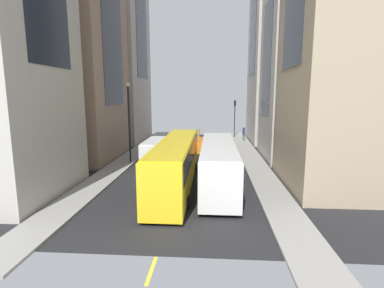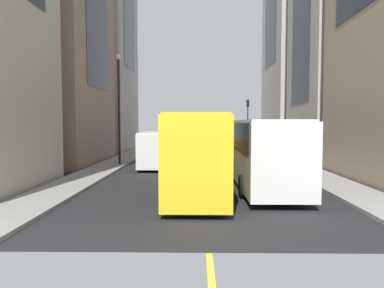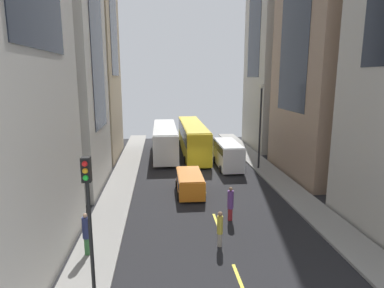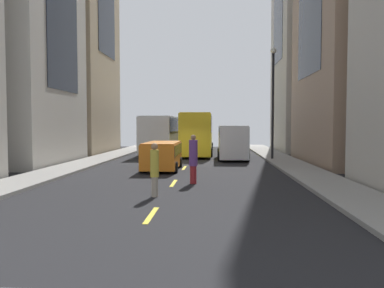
{
  "view_description": "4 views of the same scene",
  "coord_description": "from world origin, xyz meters",
  "px_view_note": "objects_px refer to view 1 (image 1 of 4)",
  "views": [
    {
      "loc": [
        -2.42,
        31.86,
        7.1
      ],
      "look_at": [
        -0.38,
        2.65,
        2.14
      ],
      "focal_mm": 27.64,
      "sensor_mm": 36.0,
      "label": 1
    },
    {
      "loc": [
        0.28,
        28.68,
        3.24
      ],
      "look_at": [
        0.7,
        2.87,
        1.69
      ],
      "focal_mm": 33.55,
      "sensor_mm": 36.0,
      "label": 2
    },
    {
      "loc": [
        -3.35,
        -28.07,
        8.84
      ],
      "look_at": [
        -0.12,
        5.56,
        1.98
      ],
      "focal_mm": 30.71,
      "sensor_mm": 36.0,
      "label": 3
    },
    {
      "loc": [
        1.81,
        -25.64,
        2.61
      ],
      "look_at": [
        0.19,
        1.77,
        1.23
      ],
      "focal_mm": 35.1,
      "sensor_mm": 36.0,
      "label": 4
    }
  ],
  "objects_px": {
    "pedestrian_crossing_mid": "(244,133)",
    "pedestrian_waiting_curb": "(189,137)",
    "car_orange_0": "(202,145)",
    "pedestrian_crossing_near": "(199,135)",
    "city_bus_white": "(218,161)",
    "streetcar_yellow": "(176,159)",
    "traffic_light_near_corner": "(235,112)",
    "delivery_van_white": "(156,150)"
  },
  "relations": [
    {
      "from": "streetcar_yellow",
      "to": "delivery_van_white",
      "type": "height_order",
      "value": "streetcar_yellow"
    },
    {
      "from": "traffic_light_near_corner",
      "to": "pedestrian_waiting_curb",
      "type": "bearing_deg",
      "value": 47.66
    },
    {
      "from": "streetcar_yellow",
      "to": "pedestrian_crossing_mid",
      "type": "relative_size",
      "value": 6.76
    },
    {
      "from": "city_bus_white",
      "to": "pedestrian_waiting_curb",
      "type": "height_order",
      "value": "city_bus_white"
    },
    {
      "from": "city_bus_white",
      "to": "delivery_van_white",
      "type": "distance_m",
      "value": 8.81
    },
    {
      "from": "pedestrian_crossing_near",
      "to": "city_bus_white",
      "type": "bearing_deg",
      "value": 68.77
    },
    {
      "from": "pedestrian_crossing_near",
      "to": "traffic_light_near_corner",
      "type": "bearing_deg",
      "value": -170.05
    },
    {
      "from": "pedestrian_crossing_mid",
      "to": "traffic_light_near_corner",
      "type": "xyz_separation_m",
      "value": [
        1.12,
        -3.99,
        2.98
      ]
    },
    {
      "from": "streetcar_yellow",
      "to": "pedestrian_waiting_curb",
      "type": "xyz_separation_m",
      "value": [
        0.54,
        -18.78,
        -0.97
      ]
    },
    {
      "from": "streetcar_yellow",
      "to": "pedestrian_waiting_curb",
      "type": "distance_m",
      "value": 18.81
    },
    {
      "from": "car_orange_0",
      "to": "pedestrian_crossing_mid",
      "type": "relative_size",
      "value": 2.05
    },
    {
      "from": "delivery_van_white",
      "to": "streetcar_yellow",
      "type": "bearing_deg",
      "value": 113.43
    },
    {
      "from": "city_bus_white",
      "to": "traffic_light_near_corner",
      "type": "relative_size",
      "value": 2.16
    },
    {
      "from": "pedestrian_crossing_mid",
      "to": "pedestrian_waiting_curb",
      "type": "bearing_deg",
      "value": 7.85
    },
    {
      "from": "pedestrian_crossing_near",
      "to": "pedestrian_waiting_curb",
      "type": "relative_size",
      "value": 0.9
    },
    {
      "from": "car_orange_0",
      "to": "pedestrian_crossing_near",
      "type": "xyz_separation_m",
      "value": [
        0.87,
        -8.23,
        0.1
      ]
    },
    {
      "from": "delivery_van_white",
      "to": "pedestrian_crossing_mid",
      "type": "bearing_deg",
      "value": -123.34
    },
    {
      "from": "city_bus_white",
      "to": "car_orange_0",
      "type": "distance_m",
      "value": 13.54
    },
    {
      "from": "pedestrian_crossing_mid",
      "to": "traffic_light_near_corner",
      "type": "relative_size",
      "value": 0.37
    },
    {
      "from": "city_bus_white",
      "to": "traffic_light_near_corner",
      "type": "bearing_deg",
      "value": -96.79
    },
    {
      "from": "pedestrian_crossing_mid",
      "to": "city_bus_white",
      "type": "bearing_deg",
      "value": 62.98
    },
    {
      "from": "city_bus_white",
      "to": "car_orange_0",
      "type": "xyz_separation_m",
      "value": [
        1.69,
        -13.39,
        -1.05
      ]
    },
    {
      "from": "pedestrian_crossing_near",
      "to": "traffic_light_near_corner",
      "type": "height_order",
      "value": "traffic_light_near_corner"
    },
    {
      "from": "streetcar_yellow",
      "to": "pedestrian_crossing_mid",
      "type": "xyz_separation_m",
      "value": [
        -7.47,
        -22.35,
        -0.82
      ]
    },
    {
      "from": "car_orange_0",
      "to": "pedestrian_crossing_mid",
      "type": "xyz_separation_m",
      "value": [
        -5.91,
        -8.65,
        0.35
      ]
    },
    {
      "from": "pedestrian_waiting_curb",
      "to": "traffic_light_near_corner",
      "type": "distance_m",
      "value": 10.7
    },
    {
      "from": "pedestrian_crossing_mid",
      "to": "pedestrian_crossing_near",
      "type": "relative_size",
      "value": 1.11
    },
    {
      "from": "delivery_van_white",
      "to": "pedestrian_crossing_mid",
      "type": "xyz_separation_m",
      "value": [
        -10.34,
        -15.71,
        -0.21
      ]
    },
    {
      "from": "delivery_van_white",
      "to": "car_orange_0",
      "type": "relative_size",
      "value": 1.31
    },
    {
      "from": "streetcar_yellow",
      "to": "traffic_light_near_corner",
      "type": "relative_size",
      "value": 2.47
    },
    {
      "from": "car_orange_0",
      "to": "pedestrian_waiting_curb",
      "type": "distance_m",
      "value": 5.5
    },
    {
      "from": "pedestrian_crossing_mid",
      "to": "pedestrian_waiting_curb",
      "type": "relative_size",
      "value": 1.0
    },
    {
      "from": "streetcar_yellow",
      "to": "pedestrian_crossing_near",
      "type": "xyz_separation_m",
      "value": [
        -0.69,
        -21.93,
        -1.07
      ]
    },
    {
      "from": "city_bus_white",
      "to": "pedestrian_crossing_near",
      "type": "xyz_separation_m",
      "value": [
        2.56,
        -21.62,
        -0.95
      ]
    },
    {
      "from": "pedestrian_waiting_curb",
      "to": "traffic_light_near_corner",
      "type": "relative_size",
      "value": 0.37
    },
    {
      "from": "delivery_van_white",
      "to": "pedestrian_crossing_near",
      "type": "xyz_separation_m",
      "value": [
        -3.56,
        -15.3,
        -0.45
      ]
    },
    {
      "from": "city_bus_white",
      "to": "car_orange_0",
      "type": "bearing_deg",
      "value": -82.8
    },
    {
      "from": "car_orange_0",
      "to": "pedestrian_crossing_near",
      "type": "distance_m",
      "value": 8.28
    },
    {
      "from": "pedestrian_crossing_near",
      "to": "traffic_light_near_corner",
      "type": "distance_m",
      "value": 7.86
    },
    {
      "from": "city_bus_white",
      "to": "traffic_light_near_corner",
      "type": "height_order",
      "value": "traffic_light_near_corner"
    },
    {
      "from": "car_orange_0",
      "to": "pedestrian_waiting_curb",
      "type": "relative_size",
      "value": 2.04
    },
    {
      "from": "pedestrian_crossing_mid",
      "to": "pedestrian_crossing_near",
      "type": "bearing_deg",
      "value": -12.66
    }
  ]
}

